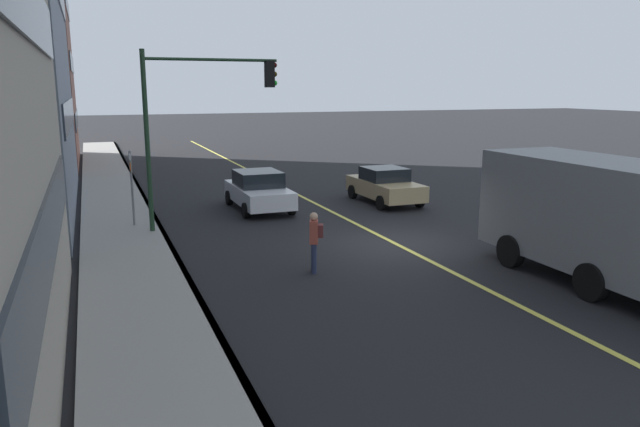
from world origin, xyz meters
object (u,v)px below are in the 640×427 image
traffic_light_mast (198,109)px  pedestrian_with_backpack (315,238)px  car_tan (385,185)px  street_sign_post (132,183)px  car_white (259,190)px  truck_gray (615,222)px

traffic_light_mast → pedestrian_with_backpack: bearing=-161.5°
car_tan → street_sign_post: 10.57m
car_white → pedestrian_with_backpack: pedestrian_with_backpack is taller
traffic_light_mast → street_sign_post: 3.54m
truck_gray → car_white: bearing=23.8°
truck_gray → traffic_light_mast: (9.60, 8.35, 2.53)m
car_white → truck_gray: bearing=-156.2°
truck_gray → pedestrian_with_backpack: (3.75, 6.39, -0.69)m
truck_gray → street_sign_post: 15.04m
car_tan → truck_gray: bearing=-179.6°
car_tan → pedestrian_with_backpack: (-8.26, 6.32, 0.20)m
street_sign_post → car_tan: bearing=-83.0°
truck_gray → pedestrian_with_backpack: 7.45m
car_tan → pedestrian_with_backpack: 10.40m
car_white → truck_gray: size_ratio=0.54×
car_tan → street_sign_post: bearing=97.0°
pedestrian_with_backpack → street_sign_post: bearing=30.7°
traffic_light_mast → car_tan: bearing=-73.7°
street_sign_post → truck_gray: bearing=-135.6°
traffic_light_mast → truck_gray: bearing=-139.0°
truck_gray → street_sign_post: bearing=44.4°
truck_gray → traffic_light_mast: traffic_light_mast is taller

